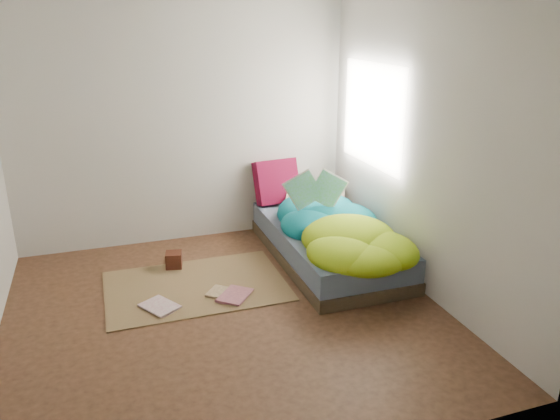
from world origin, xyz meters
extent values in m
cube|color=#3B2416|center=(0.00, 0.00, 0.00)|extent=(3.50, 3.50, 0.00)
cube|color=#BCB9B2|center=(0.00, 1.75, 1.30)|extent=(3.50, 0.04, 2.60)
cube|color=#BCB9B2|center=(0.00, -1.75, 1.30)|extent=(3.50, 0.04, 2.60)
cube|color=#BCB9B2|center=(1.75, 0.00, 1.30)|extent=(0.04, 3.50, 2.60)
cube|color=white|center=(1.74, 0.90, 1.40)|extent=(0.01, 1.00, 1.20)
cube|color=#342C1C|center=(1.22, 0.72, 0.06)|extent=(1.00, 2.00, 0.12)
cube|color=#485A73|center=(1.22, 0.72, 0.23)|extent=(0.98, 1.96, 0.22)
cube|color=brown|center=(-0.15, 0.55, 0.01)|extent=(1.60, 1.10, 0.01)
cube|color=beige|center=(1.38, 1.44, 0.41)|extent=(0.75, 0.63, 0.14)
cube|color=#45041B|center=(0.98, 1.62, 0.58)|extent=(0.50, 0.21, 0.48)
cube|color=#330E0B|center=(-0.28, 1.00, 0.09)|extent=(0.18, 0.18, 0.15)
imported|color=white|center=(-0.61, 0.19, 0.02)|extent=(0.35, 0.38, 0.02)
imported|color=#B7696F|center=(0.04, 0.30, 0.03)|extent=(0.38, 0.39, 0.03)
imported|color=tan|center=(-0.01, 0.22, 0.02)|extent=(0.36, 0.35, 0.02)
camera|label=1|loc=(-0.85, -3.90, 2.32)|focal=35.00mm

